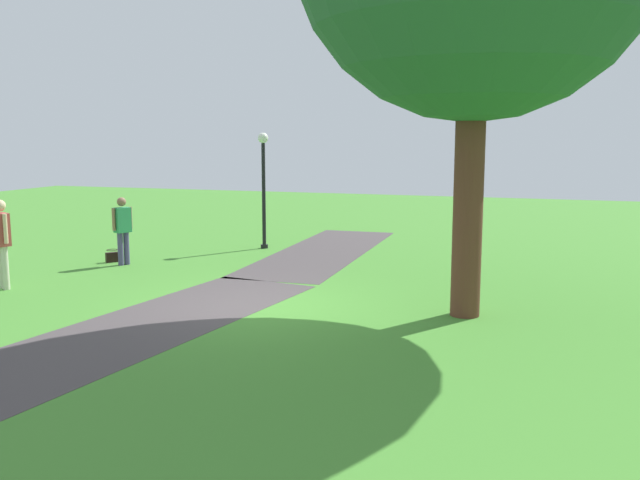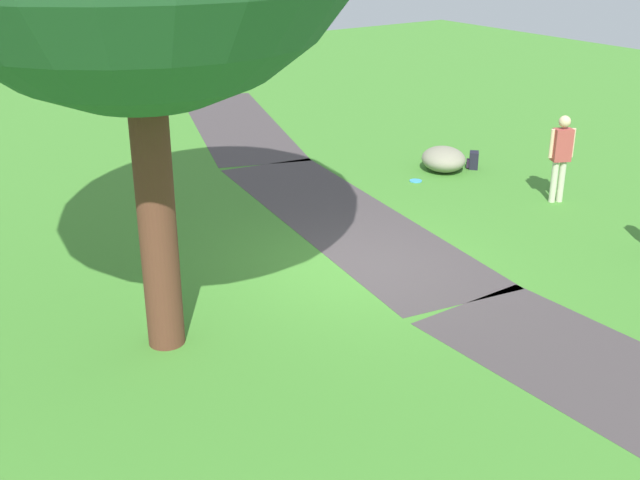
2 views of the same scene
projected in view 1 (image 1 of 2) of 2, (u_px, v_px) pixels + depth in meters
ground_plane at (260, 306)px, 12.31m from camera, size 48.00×48.00×0.00m
footpath_segment_near at (324, 251)px, 18.18m from camera, size 8.04×2.40×0.01m
footpath_segment_mid at (139, 329)px, 10.87m from camera, size 8.24×3.39×0.01m
lamp_post at (264, 177)px, 18.41m from camera, size 0.28×0.28×3.13m
woman_with_handbag at (123, 226)px, 16.13m from camera, size 0.48×0.37×1.61m
man_near_boulder at (2, 237)px, 13.55m from camera, size 0.37×0.48×1.80m
handbag_on_grass at (112, 256)px, 16.61m from camera, size 0.38×0.38×0.31m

